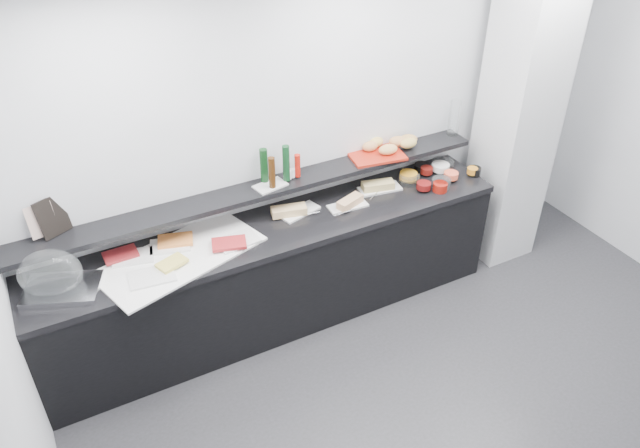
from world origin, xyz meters
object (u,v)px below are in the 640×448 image
sandwich_plate_mid (348,206)px  framed_print (52,217)px  bread_tray (376,155)px  carafe (454,118)px  condiment_tray (270,186)px  cloche_base (63,289)px

sandwich_plate_mid → framed_print: (-2.03, 0.29, 0.37)m
framed_print → bread_tray: (2.40, -0.08, -0.12)m
framed_print → carafe: size_ratio=0.87×
sandwich_plate_mid → condiment_tray: (-0.56, 0.17, 0.25)m
sandwich_plate_mid → bread_tray: bearing=32.0°
sandwich_plate_mid → framed_print: framed_print is taller
bread_tray → cloche_base: bearing=-166.2°
sandwich_plate_mid → condiment_tray: size_ratio=1.31×
condiment_tray → bread_tray: size_ratio=0.55×
sandwich_plate_mid → cloche_base: bearing=-176.5°
sandwich_plate_mid → condiment_tray: condiment_tray is taller
cloche_base → carafe: 3.26m
cloche_base → condiment_tray: size_ratio=1.99×
bread_tray → carafe: 0.78m
framed_print → carafe: (3.17, -0.06, 0.02)m
bread_tray → carafe: (0.76, 0.02, 0.14)m
condiment_tray → bread_tray: (0.93, 0.03, 0.00)m
cloche_base → carafe: (3.23, 0.23, 0.38)m
sandwich_plate_mid → framed_print: bearing=175.2°
bread_tray → sandwich_plate_mid: bearing=-142.3°
framed_print → condiment_tray: size_ratio=1.11×
cloche_base → condiment_tray: (1.54, 0.18, 0.24)m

